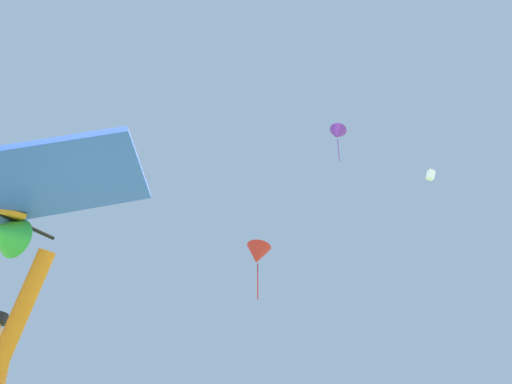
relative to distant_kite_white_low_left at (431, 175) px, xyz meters
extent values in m
cylinder|color=orange|center=(8.64, -31.44, -16.35)|extent=(0.29, 0.17, 0.62)
cylinder|color=black|center=(8.38, -31.52, -15.80)|extent=(0.24, 0.73, 0.02)
cube|color=blue|center=(8.84, -31.49, -15.70)|extent=(1.16, 1.15, 0.22)
cone|color=green|center=(8.38, -31.52, -15.90)|extent=(0.29, 0.26, 0.24)
cube|color=white|center=(0.00, 0.00, 0.00)|extent=(0.75, 0.70, 0.82)
cone|color=purple|center=(-3.33, -6.86, 1.46)|extent=(1.61, 1.82, 1.49)
cylinder|color=#602387|center=(-3.33, -6.86, 0.20)|extent=(0.05, 0.05, 1.64)
cone|color=red|center=(-2.80, -15.81, -9.44)|extent=(1.37, 1.53, 1.16)
cylinder|color=maroon|center=(-2.80, -15.81, -10.67)|extent=(0.05, 0.05, 1.60)
camera|label=1|loc=(11.23, -32.68, -16.96)|focal=36.16mm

